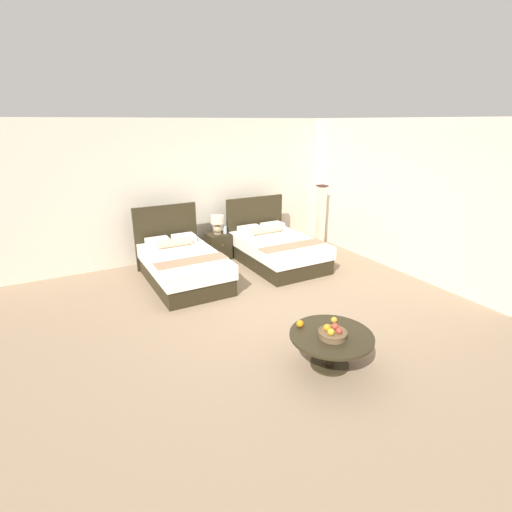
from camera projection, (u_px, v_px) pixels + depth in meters
The scene contains 13 objects.
ground_plane at pixel (273, 303), 6.33m from camera, with size 9.57×9.50×0.02m, color #967C60.
wall_back at pixel (204, 189), 8.30m from camera, with size 9.57×0.12×2.88m, color beige.
wall_side_right at pixel (395, 196), 7.53m from camera, with size 0.12×5.10×2.88m, color beige.
bed_near_window at pixel (183, 265), 7.06m from camera, with size 1.26×2.04×1.27m.
bed_near_corner at pixel (276, 249), 7.98m from camera, with size 1.38×2.05×1.25m.
nightstand at pixel (219, 246), 8.29m from camera, with size 0.47×0.44×0.55m.
table_lamp at pixel (217, 223), 8.13m from camera, with size 0.28×0.28×0.39m.
vase at pixel (225, 230), 8.20m from camera, with size 0.08×0.08×0.17m.
coffee_table at pixel (331, 341), 4.60m from camera, with size 1.00×1.00×0.43m.
fruit_bowl at pixel (333, 333), 4.49m from camera, with size 0.34×0.34×0.15m.
loose_apple at pixel (334, 320), 4.82m from camera, with size 0.08×0.08×0.08m.
loose_orange at pixel (300, 324), 4.72m from camera, with size 0.09×0.09×0.09m.
floor_lamp_corner at pixel (320, 216), 9.08m from camera, with size 0.21×0.21×1.43m.
Camera 1 is at (-2.98, -4.89, 2.82)m, focal length 27.06 mm.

